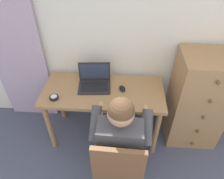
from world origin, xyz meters
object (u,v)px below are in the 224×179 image
at_px(dresser, 197,101).
at_px(computer_mouse, 122,88).
at_px(desk, 104,97).
at_px(chair, 119,164).
at_px(person_seated, 121,135).
at_px(desk_clock, 54,97).
at_px(laptop, 94,81).

height_order(dresser, computer_mouse, dresser).
distance_m(desk, chair, 0.75).
relative_size(dresser, person_seated, 0.96).
bearing_deg(desk_clock, person_seated, -27.69).
bearing_deg(person_seated, desk_clock, 152.31).
bearing_deg(chair, laptop, 111.02).
xyz_separation_m(person_seated, desk_clock, (-0.69, 0.36, 0.07)).
xyz_separation_m(laptop, desk_clock, (-0.38, -0.24, -0.04)).
relative_size(laptop, computer_mouse, 3.61).
bearing_deg(computer_mouse, person_seated, -108.95).
relative_size(dresser, computer_mouse, 11.35).
distance_m(dresser, laptop, 1.16).
xyz_separation_m(laptop, computer_mouse, (0.30, -0.06, -0.04)).
relative_size(chair, person_seated, 0.73).
relative_size(person_seated, computer_mouse, 11.87).
xyz_separation_m(chair, person_seated, (0.01, 0.18, 0.18)).
bearing_deg(desk_clock, desk, 18.89).
xyz_separation_m(desk, laptop, (-0.10, 0.08, 0.16)).
bearing_deg(desk, dresser, 3.76).
height_order(chair, laptop, laptop).
height_order(person_seated, computer_mouse, person_seated).
bearing_deg(dresser, person_seated, -144.47).
relative_size(chair, computer_mouse, 8.69).
height_order(chair, desk_clock, chair).
height_order(desk, person_seated, person_seated).
height_order(desk, dresser, dresser).
xyz_separation_m(person_seated, computer_mouse, (-0.00, 0.55, 0.07)).
distance_m(dresser, person_seated, 1.03).
bearing_deg(desk, chair, -74.21).
height_order(dresser, desk_clock, dresser).
height_order(desk, laptop, laptop).
bearing_deg(computer_mouse, desk_clock, 175.93).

